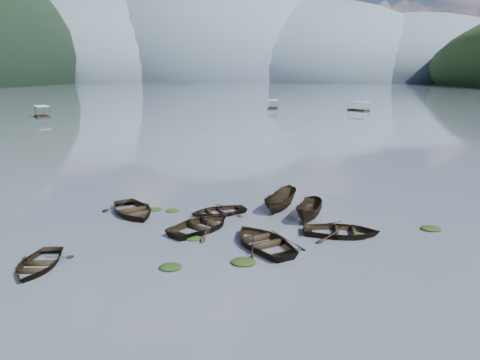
{
  "coord_description": "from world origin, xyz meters",
  "views": [
    {
      "loc": [
        0.29,
        -19.11,
        9.52
      ],
      "look_at": [
        0.0,
        12.0,
        2.0
      ],
      "focal_mm": 32.0,
      "sensor_mm": 36.0,
      "label": 1
    }
  ],
  "objects_px": {
    "rowboat_0": "(38,268)",
    "pontoon_centre": "(273,109)",
    "rowboat_3": "(263,246)",
    "pontoon_left": "(42,117)"
  },
  "relations": [
    {
      "from": "rowboat_0",
      "to": "rowboat_3",
      "type": "height_order",
      "value": "rowboat_3"
    },
    {
      "from": "rowboat_0",
      "to": "pontoon_centre",
      "type": "bearing_deg",
      "value": 78.22
    },
    {
      "from": "rowboat_0",
      "to": "pontoon_centre",
      "type": "xyz_separation_m",
      "value": [
        19.48,
        113.33,
        0.0
      ]
    },
    {
      "from": "rowboat_3",
      "to": "pontoon_left",
      "type": "bearing_deg",
      "value": -86.63
    },
    {
      "from": "pontoon_centre",
      "to": "rowboat_3",
      "type": "bearing_deg",
      "value": -84.06
    },
    {
      "from": "pontoon_left",
      "to": "pontoon_centre",
      "type": "xyz_separation_m",
      "value": [
        57.73,
        29.92,
        0.0
      ]
    },
    {
      "from": "pontoon_left",
      "to": "rowboat_0",
      "type": "bearing_deg",
      "value": -98.01
    },
    {
      "from": "rowboat_0",
      "to": "pontoon_centre",
      "type": "height_order",
      "value": "pontoon_centre"
    },
    {
      "from": "rowboat_0",
      "to": "rowboat_3",
      "type": "relative_size",
      "value": 0.79
    },
    {
      "from": "rowboat_0",
      "to": "pontoon_left",
      "type": "distance_m",
      "value": 91.76
    }
  ]
}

